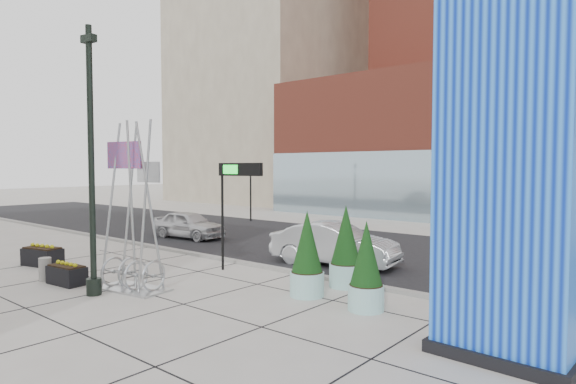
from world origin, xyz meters
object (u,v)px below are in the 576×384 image
Objects in this scene: blue_pylon at (505,137)px; concrete_bollard at (45,269)px; public_art_sculpture at (133,246)px; overhead_street_sign at (235,179)px; lamp_post at (92,186)px; car_silver_mid at (334,244)px; car_white_west at (189,225)px.

blue_pylon reaches higher than concrete_bollard.
public_art_sculpture is 1.32× the size of overhead_street_sign.
lamp_post is at bearing 2.62° from concrete_bollard.
public_art_sculpture is at bearing 151.16° from car_silver_mid.
public_art_sculpture reaches higher than overhead_street_sign.
concrete_bollard is at bearing -136.36° from overhead_street_sign.
public_art_sculpture reaches higher than concrete_bollard.
overhead_street_sign reaches higher than car_silver_mid.
lamp_post is at bearing -109.51° from overhead_street_sign.
concrete_bollard is at bearing 135.88° from car_silver_mid.
lamp_post is 10.25× the size of concrete_bollard.
lamp_post is at bearing -148.34° from car_white_west.
overhead_street_sign is 0.80× the size of car_silver_mid.
overhead_street_sign is 9.42m from car_white_west.
car_white_west is at bearing 123.77° from public_art_sculpture.
public_art_sculpture reaches higher than car_silver_mid.
blue_pylon reaches higher than public_art_sculpture.
public_art_sculpture is at bearing 20.01° from concrete_bollard.
blue_pylon is at bearing -133.58° from car_silver_mid.
lamp_post reaches higher than concrete_bollard.
overhead_street_sign is at bearing 78.32° from lamp_post.
public_art_sculpture is (0.39, 1.09, -1.89)m from lamp_post.
lamp_post is 2.00× the size of overhead_street_sign.
blue_pylon reaches higher than lamp_post.
car_silver_mid reaches higher than car_white_west.
blue_pylon is at bearing 13.85° from lamp_post.
car_silver_mid is at bearing -100.78° from car_white_west.
lamp_post reaches higher than car_white_west.
blue_pylon is 11.25m from lamp_post.
car_white_west is at bearing 76.89° from car_silver_mid.
car_silver_mid is (2.70, 7.13, -0.56)m from public_art_sculpture.
car_silver_mid is (10.06, -0.88, 0.09)m from car_white_west.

